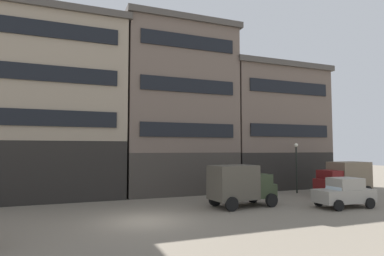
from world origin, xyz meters
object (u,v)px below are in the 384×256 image
object	(u,v)px
sedan_light	(344,193)
pedestrian_officer	(253,184)
delivery_truck_near	(343,178)
streetlamp_curbside	(296,161)
delivery_truck_far	(241,184)

from	to	relation	value
sedan_light	pedestrian_officer	bearing A→B (deg)	116.27
delivery_truck_near	sedan_light	size ratio (longest dim) A/B	1.16
delivery_truck_near	pedestrian_officer	bearing A→B (deg)	162.19
delivery_truck_near	sedan_light	world-z (taller)	delivery_truck_near
sedan_light	delivery_truck_near	bearing A→B (deg)	43.56
pedestrian_officer	streetlamp_curbside	xyz separation A→B (m)	(4.51, 0.53, 1.69)
delivery_truck_near	sedan_light	distance (m)	5.37
sedan_light	pedestrian_officer	size ratio (longest dim) A/B	2.10
pedestrian_officer	streetlamp_curbside	distance (m)	4.84
delivery_truck_far	sedan_light	size ratio (longest dim) A/B	1.19
sedan_light	pedestrian_officer	xyz separation A→B (m)	(-2.89, 5.85, 0.07)
sedan_light	pedestrian_officer	distance (m)	6.53
delivery_truck_near	pedestrian_officer	distance (m)	7.12
pedestrian_officer	streetlamp_curbside	world-z (taller)	streetlamp_curbside
delivery_truck_far	sedan_light	world-z (taller)	delivery_truck_far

